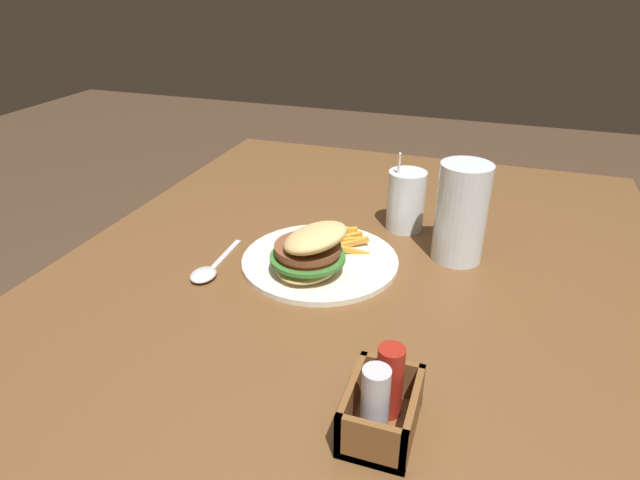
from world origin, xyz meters
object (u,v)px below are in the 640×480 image
Objects in this scene: meal_plate_near at (316,254)px; spoon at (206,273)px; condiment_caddy at (382,406)px; juice_glass at (406,202)px; beer_glass at (461,216)px.

meal_plate_near is 1.64× the size of spoon.
condiment_caddy is (0.32, 0.19, 0.00)m from meal_plate_near.
meal_plate_near is 0.37m from condiment_caddy.
juice_glass reaches higher than condiment_caddy.
beer_glass reaches higher than condiment_caddy.
juice_glass is (-0.22, 0.11, 0.02)m from meal_plate_near.
beer_glass reaches higher than spoon.
meal_plate_near is at bearing -60.65° from beer_glass.
condiment_caddy is at bearing 7.93° from juice_glass.
meal_plate_near is 0.19m from spoon.
juice_glass is 0.54m from condiment_caddy.
condiment_caddy is (0.24, 0.36, 0.03)m from spoon.
condiment_caddy is (0.54, 0.07, -0.02)m from juice_glass.
condiment_caddy is (0.44, -0.04, -0.05)m from beer_glass.
beer_glass reaches higher than meal_plate_near.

